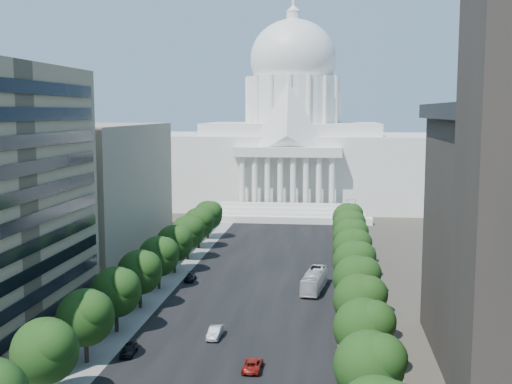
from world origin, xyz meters
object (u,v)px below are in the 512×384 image
at_px(car_silver, 215,332).
at_px(car_dark_b, 190,278).
at_px(city_bus, 314,281).
at_px(car_dark_a, 129,350).
at_px(car_red, 253,365).

xyz_separation_m(car_silver, car_dark_b, (-10.61, 30.83, -0.16)).
xyz_separation_m(car_dark_b, city_bus, (24.35, -3.85, 1.17)).
relative_size(car_dark_a, city_bus, 0.34).
distance_m(car_dark_a, car_red, 17.66).
bearing_deg(car_dark_a, car_silver, 34.73).
bearing_deg(car_red, car_dark_a, -9.47).
height_order(car_silver, car_red, car_silver).
bearing_deg(car_silver, car_dark_a, -140.31).
xyz_separation_m(car_dark_a, car_red, (17.39, -3.12, -0.05)).
relative_size(car_red, city_bus, 0.39).
distance_m(car_red, city_bus, 38.68).
xyz_separation_m(car_silver, city_bus, (13.74, 26.97, 1.01)).
bearing_deg(car_dark_b, city_bus, -12.73).
bearing_deg(car_red, car_dark_b, -66.62).
relative_size(car_dark_b, city_bus, 0.35).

